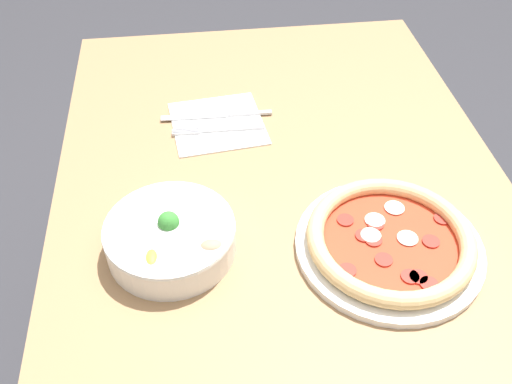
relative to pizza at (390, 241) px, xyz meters
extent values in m
cube|color=#99724C|center=(0.11, 0.13, -0.03)|extent=(1.20, 0.77, 0.03)
cylinder|color=olive|center=(0.64, -0.18, -0.40)|extent=(0.06, 0.06, 0.70)
cylinder|color=olive|center=(0.64, 0.45, -0.40)|extent=(0.06, 0.06, 0.70)
cylinder|color=white|center=(0.00, 0.00, -0.01)|extent=(0.28, 0.28, 0.01)
torus|color=#DBB77A|center=(0.00, 0.00, 0.01)|extent=(0.25, 0.25, 0.03)
cylinder|color=red|center=(0.00, 0.00, 0.00)|extent=(0.22, 0.22, 0.01)
cylinder|color=maroon|center=(-0.03, 0.02, 0.00)|extent=(0.03, 0.03, 0.00)
cylinder|color=maroon|center=(0.04, 0.01, 0.00)|extent=(0.03, 0.03, 0.00)
cylinder|color=maroon|center=(-0.08, -0.03, 0.00)|extent=(0.03, 0.03, 0.00)
cylinder|color=maroon|center=(0.03, -0.09, 0.00)|extent=(0.03, 0.03, 0.00)
cylinder|color=maroon|center=(0.01, 0.04, 0.00)|extent=(0.03, 0.03, 0.00)
cylinder|color=maroon|center=(-0.01, -0.06, 0.00)|extent=(0.03, 0.03, 0.00)
cylinder|color=maroon|center=(-0.07, -0.02, 0.00)|extent=(0.03, 0.03, 0.00)
cylinder|color=maroon|center=(0.05, 0.06, 0.00)|extent=(0.03, 0.03, 0.00)
cylinder|color=maroon|center=(-0.05, 0.08, 0.00)|extent=(0.03, 0.03, 0.00)
cylinder|color=maroon|center=(-0.07, -0.01, 0.00)|extent=(0.03, 0.03, 0.00)
cylinder|color=maroon|center=(0.00, 0.02, 0.00)|extent=(0.03, 0.03, 0.00)
ellipsoid|color=silver|center=(0.01, 0.03, 0.00)|extent=(0.03, 0.03, 0.01)
ellipsoid|color=silver|center=(0.04, 0.01, 0.00)|extent=(0.03, 0.03, 0.01)
ellipsoid|color=silver|center=(0.07, -0.03, 0.00)|extent=(0.03, 0.03, 0.01)
ellipsoid|color=silver|center=(0.00, -0.03, 0.00)|extent=(0.03, 0.03, 0.01)
cylinder|color=white|center=(0.04, 0.32, 0.01)|extent=(0.19, 0.19, 0.05)
torus|color=white|center=(0.04, 0.32, 0.03)|extent=(0.19, 0.19, 0.01)
ellipsoid|color=tan|center=(0.09, 0.33, 0.02)|extent=(0.04, 0.03, 0.02)
ellipsoid|color=tan|center=(-0.01, 0.30, 0.03)|extent=(0.03, 0.04, 0.02)
ellipsoid|color=tan|center=(0.04, 0.27, 0.03)|extent=(0.03, 0.04, 0.02)
ellipsoid|color=#998466|center=(0.00, 0.27, 0.03)|extent=(0.02, 0.03, 0.02)
sphere|color=#388433|center=(0.05, 0.32, 0.04)|extent=(0.03, 0.03, 0.03)
ellipsoid|color=yellow|center=(-0.01, 0.35, 0.03)|extent=(0.04, 0.02, 0.02)
cube|color=white|center=(0.35, 0.23, -0.02)|extent=(0.19, 0.19, 0.00)
cube|color=silver|center=(0.32, 0.21, -0.01)|extent=(0.01, 0.12, 0.00)
cube|color=silver|center=(0.33, 0.29, -0.01)|extent=(0.00, 0.05, 0.00)
cube|color=silver|center=(0.32, 0.29, -0.01)|extent=(0.00, 0.05, 0.00)
cube|color=silver|center=(0.32, 0.29, -0.01)|extent=(0.00, 0.05, 0.00)
cube|color=silver|center=(0.32, 0.29, -0.01)|extent=(0.00, 0.05, 0.00)
cube|color=silver|center=(0.37, 0.17, -0.01)|extent=(0.01, 0.09, 0.01)
cube|color=silver|center=(0.37, 0.27, -0.01)|extent=(0.02, 0.13, 0.00)
camera|label=1|loc=(-0.53, 0.27, 0.64)|focal=40.00mm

